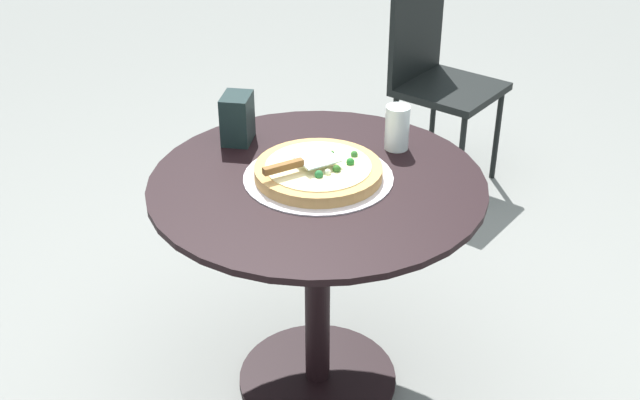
{
  "coord_description": "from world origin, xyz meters",
  "views": [
    {
      "loc": [
        1.76,
        0.43,
        1.69
      ],
      "look_at": [
        -0.01,
        0.0,
        0.62
      ],
      "focal_mm": 44.86,
      "sensor_mm": 36.0,
      "label": 1
    }
  ],
  "objects": [
    {
      "name": "ground_plane",
      "position": [
        0.0,
        0.0,
        0.0
      ],
      "size": [
        10.0,
        10.0,
        0.0
      ],
      "primitive_type": "plane",
      "color": "gray"
    },
    {
      "name": "patio_table",
      "position": [
        0.0,
        0.0,
        0.5
      ],
      "size": [
        0.88,
        0.88,
        0.69
      ],
      "color": "black",
      "rests_on": "ground"
    },
    {
      "name": "pizza_on_tray",
      "position": [
        -0.01,
        0.0,
        0.71
      ],
      "size": [
        0.39,
        0.39,
        0.05
      ],
      "color": "silver",
      "rests_on": "patio_table"
    },
    {
      "name": "pizza_server",
      "position": [
        0.03,
        -0.04,
        0.75
      ],
      "size": [
        0.18,
        0.19,
        0.02
      ],
      "color": "silver",
      "rests_on": "pizza_on_tray"
    },
    {
      "name": "drinking_cup",
      "position": [
        -0.23,
        0.17,
        0.75
      ],
      "size": [
        0.07,
        0.07,
        0.13
      ],
      "primitive_type": "cylinder",
      "color": "silver",
      "rests_on": "patio_table"
    },
    {
      "name": "napkin_dispenser",
      "position": [
        -0.17,
        -0.27,
        0.76
      ],
      "size": [
        0.11,
        0.09,
        0.14
      ],
      "primitive_type": "cube",
      "rotation": [
        0.0,
        0.0,
        0.08
      ],
      "color": "black",
      "rests_on": "patio_table"
    },
    {
      "name": "patio_chair_near",
      "position": [
        -1.37,
        0.17,
        0.5
      ],
      "size": [
        0.5,
        0.5,
        0.88
      ],
      "color": "black",
      "rests_on": "ground"
    }
  ]
}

